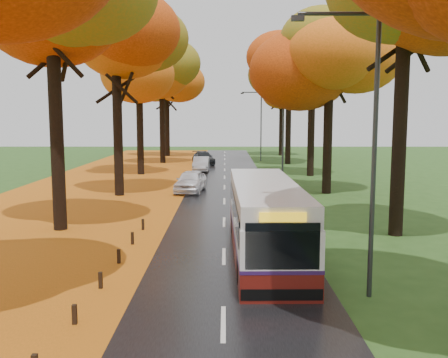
{
  "coord_description": "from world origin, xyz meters",
  "views": [
    {
      "loc": [
        0.04,
        -5.86,
        5.16
      ],
      "look_at": [
        0.0,
        14.47,
        2.6
      ],
      "focal_mm": 40.0,
      "sensor_mm": 36.0,
      "label": 1
    }
  ],
  "objects_px": {
    "streetlamp_mid": "(280,123)",
    "car_dark": "(203,158)",
    "car_white": "(191,181)",
    "car_silver": "(201,164)",
    "streetlamp_near": "(366,132)",
    "bus": "(265,217)",
    "streetlamp_far": "(259,120)"
  },
  "relations": [
    {
      "from": "streetlamp_mid",
      "to": "car_dark",
      "type": "bearing_deg",
      "value": 109.5
    },
    {
      "from": "car_white",
      "to": "car_silver",
      "type": "bearing_deg",
      "value": 96.81
    },
    {
      "from": "streetlamp_near",
      "to": "bus",
      "type": "xyz_separation_m",
      "value": [
        -2.42,
        4.36,
        -3.27
      ]
    },
    {
      "from": "streetlamp_mid",
      "to": "car_white",
      "type": "height_order",
      "value": "streetlamp_mid"
    },
    {
      "from": "streetlamp_near",
      "to": "car_silver",
      "type": "bearing_deg",
      "value": 100.66
    },
    {
      "from": "bus",
      "to": "car_dark",
      "type": "relative_size",
      "value": 2.21
    },
    {
      "from": "streetlamp_mid",
      "to": "car_dark",
      "type": "relative_size",
      "value": 1.73
    },
    {
      "from": "bus",
      "to": "car_dark",
      "type": "height_order",
      "value": "bus"
    },
    {
      "from": "streetlamp_far",
      "to": "car_silver",
      "type": "bearing_deg",
      "value": -118.5
    },
    {
      "from": "streetlamp_near",
      "to": "bus",
      "type": "distance_m",
      "value": 5.96
    },
    {
      "from": "streetlamp_far",
      "to": "car_silver",
      "type": "distance_m",
      "value": 13.49
    },
    {
      "from": "streetlamp_mid",
      "to": "car_dark",
      "type": "distance_m",
      "value": 19.12
    },
    {
      "from": "car_white",
      "to": "streetlamp_near",
      "type": "bearing_deg",
      "value": -65.23
    },
    {
      "from": "streetlamp_near",
      "to": "car_white",
      "type": "height_order",
      "value": "streetlamp_near"
    },
    {
      "from": "streetlamp_mid",
      "to": "streetlamp_far",
      "type": "bearing_deg",
      "value": 90.0
    },
    {
      "from": "car_silver",
      "to": "car_dark",
      "type": "bearing_deg",
      "value": 91.28
    },
    {
      "from": "streetlamp_near",
      "to": "streetlamp_mid",
      "type": "relative_size",
      "value": 1.0
    },
    {
      "from": "bus",
      "to": "car_dark",
      "type": "xyz_separation_m",
      "value": [
        -3.82,
        35.27,
        -0.73
      ]
    },
    {
      "from": "streetlamp_far",
      "to": "car_white",
      "type": "height_order",
      "value": "streetlamp_far"
    },
    {
      "from": "streetlamp_near",
      "to": "car_silver",
      "type": "xyz_separation_m",
      "value": [
        -6.15,
        32.68,
        -4.0
      ]
    },
    {
      "from": "bus",
      "to": "car_white",
      "type": "relative_size",
      "value": 2.36
    },
    {
      "from": "streetlamp_far",
      "to": "car_dark",
      "type": "height_order",
      "value": "streetlamp_far"
    },
    {
      "from": "bus",
      "to": "car_silver",
      "type": "height_order",
      "value": "bus"
    },
    {
      "from": "streetlamp_near",
      "to": "car_dark",
      "type": "bearing_deg",
      "value": 98.95
    },
    {
      "from": "car_white",
      "to": "car_dark",
      "type": "height_order",
      "value": "car_white"
    },
    {
      "from": "streetlamp_far",
      "to": "car_white",
      "type": "bearing_deg",
      "value": -104.47
    },
    {
      "from": "streetlamp_mid",
      "to": "streetlamp_far",
      "type": "distance_m",
      "value": 22.0
    },
    {
      "from": "car_white",
      "to": "car_silver",
      "type": "height_order",
      "value": "car_white"
    },
    {
      "from": "streetlamp_mid",
      "to": "car_silver",
      "type": "distance_m",
      "value": 12.95
    },
    {
      "from": "streetlamp_near",
      "to": "car_silver",
      "type": "distance_m",
      "value": 33.49
    },
    {
      "from": "streetlamp_mid",
      "to": "streetlamp_far",
      "type": "xyz_separation_m",
      "value": [
        0.0,
        22.0,
        0.0
      ]
    },
    {
      "from": "car_silver",
      "to": "car_white",
      "type": "bearing_deg",
      "value": -89.92
    }
  ]
}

